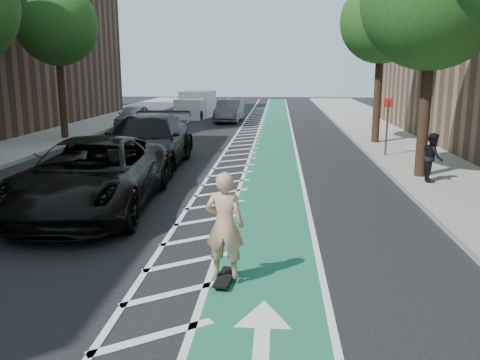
# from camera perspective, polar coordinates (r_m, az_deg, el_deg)

# --- Properties ---
(ground) EXTENTS (120.00, 120.00, 0.00)m
(ground) POSITION_cam_1_polar(r_m,az_deg,el_deg) (10.25, -14.20, -8.72)
(ground) COLOR black
(ground) RESTS_ON ground
(bike_lane) EXTENTS (2.00, 90.00, 0.01)m
(bike_lane) POSITION_cam_1_polar(r_m,az_deg,el_deg) (19.39, 3.72, 1.56)
(bike_lane) COLOR #1C6248
(bike_lane) RESTS_ON ground
(buffer_strip) EXTENTS (1.40, 90.00, 0.01)m
(buffer_strip) POSITION_cam_1_polar(r_m,az_deg,el_deg) (19.47, -0.70, 1.62)
(buffer_strip) COLOR silver
(buffer_strip) RESTS_ON ground
(sidewalk_right) EXTENTS (5.00, 90.00, 0.15)m
(sidewalk_right) POSITION_cam_1_polar(r_m,az_deg,el_deg) (20.39, 22.32, 1.38)
(sidewalk_right) COLOR gray
(sidewalk_right) RESTS_ON ground
(curb_right) EXTENTS (0.12, 90.00, 0.16)m
(curb_right) POSITION_cam_1_polar(r_m,az_deg,el_deg) (19.76, 15.55, 1.55)
(curb_right) COLOR gray
(curb_right) RESTS_ON ground
(curb_left) EXTENTS (0.12, 90.00, 0.16)m
(curb_left) POSITION_cam_1_polar(r_m,az_deg,el_deg) (21.91, -23.59, 1.99)
(curb_left) COLOR gray
(curb_left) RESTS_ON ground
(tree_r_d) EXTENTS (4.20, 4.20, 7.90)m
(tree_r_d) POSITION_cam_1_polar(r_m,az_deg,el_deg) (25.59, 15.61, 16.71)
(tree_r_d) COLOR #382619
(tree_r_d) RESTS_ON ground
(tree_l_d) EXTENTS (4.20, 4.20, 7.90)m
(tree_l_d) POSITION_cam_1_polar(r_m,az_deg,el_deg) (27.48, -20.30, 16.08)
(tree_l_d) COLOR #382619
(tree_l_d) RESTS_ON ground
(sign_post) EXTENTS (0.35, 0.08, 2.47)m
(sign_post) POSITION_cam_1_polar(r_m,az_deg,el_deg) (21.63, 16.18, 5.82)
(sign_post) COLOR #4C4C4C
(sign_post) RESTS_ON ground
(skateboard) EXTENTS (0.35, 0.92, 0.12)m
(skateboard) POSITION_cam_1_polar(r_m,az_deg,el_deg) (8.94, -1.70, -10.86)
(skateboard) COLOR black
(skateboard) RESTS_ON ground
(skateboarder) EXTENTS (0.72, 0.51, 1.84)m
(skateboarder) POSITION_cam_1_polar(r_m,az_deg,el_deg) (8.61, -1.74, -5.08)
(skateboarder) COLOR tan
(skateboarder) RESTS_ON skateboard
(suv_near) EXTENTS (3.44, 6.87, 1.87)m
(suv_near) POSITION_cam_1_polar(r_m,az_deg,el_deg) (13.71, -16.29, 0.53)
(suv_near) COLOR black
(suv_near) RESTS_ON ground
(suv_far) EXTENTS (2.88, 6.79, 1.95)m
(suv_far) POSITION_cam_1_polar(r_m,az_deg,el_deg) (19.27, -10.37, 4.24)
(suv_far) COLOR black
(suv_far) RESTS_ON ground
(car_silver) EXTENTS (1.72, 4.23, 1.44)m
(car_silver) POSITION_cam_1_polar(r_m,az_deg,el_deg) (33.23, -11.82, 7.05)
(car_silver) COLOR #9D9CA1
(car_silver) RESTS_ON ground
(car_grey) EXTENTS (1.80, 4.68, 1.52)m
(car_grey) POSITION_cam_1_polar(r_m,az_deg,el_deg) (35.90, -1.22, 7.74)
(car_grey) COLOR #56555A
(car_grey) RESTS_ON ground
(pedestrian) EXTENTS (0.68, 0.82, 1.54)m
(pedestrian) POSITION_cam_1_polar(r_m,az_deg,el_deg) (17.06, 20.81, 2.41)
(pedestrian) COLOR black
(pedestrian) RESTS_ON sidewalk_right
(box_truck) EXTENTS (2.60, 4.95, 1.98)m
(box_truck) POSITION_cam_1_polar(r_m,az_deg,el_deg) (39.53, -4.97, 8.34)
(box_truck) COLOR white
(box_truck) RESTS_ON ground
(barrel_a) EXTENTS (0.67, 0.67, 0.92)m
(barrel_a) POSITION_cam_1_polar(r_m,az_deg,el_deg) (19.36, -14.50, 2.45)
(barrel_a) COLOR #FF4C0D
(barrel_a) RESTS_ON ground
(barrel_b) EXTENTS (0.61, 0.61, 0.83)m
(barrel_b) POSITION_cam_1_polar(r_m,az_deg,el_deg) (22.49, -11.72, 3.81)
(barrel_b) COLOR #D73D0B
(barrel_b) RESTS_ON ground
(barrel_c) EXTENTS (0.68, 0.68, 0.92)m
(barrel_c) POSITION_cam_1_polar(r_m,az_deg,el_deg) (26.00, -11.79, 5.02)
(barrel_c) COLOR #FC4C0D
(barrel_c) RESTS_ON ground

